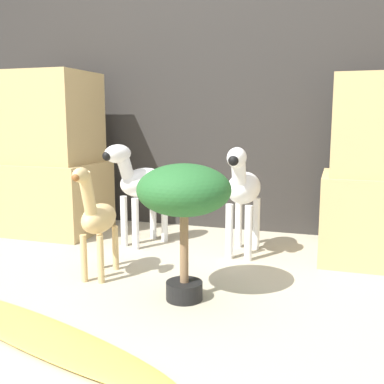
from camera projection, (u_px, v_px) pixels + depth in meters
name	position (u px, v px, depth m)	size (l,w,h in m)	color
ground_plane	(127.00, 308.00, 1.87)	(14.00, 14.00, 0.00)	#B2A88E
wall_back	(220.00, 72.00, 3.10)	(6.40, 0.08, 2.20)	#2D2B28
rock_pillar_left	(49.00, 158.00, 3.08)	(0.70, 0.55, 1.08)	tan
zebra_right	(243.00, 189.00, 2.53)	(0.18, 0.47, 0.63)	white
zebra_left	(140.00, 183.00, 2.74)	(0.32, 0.47, 0.63)	white
giraffe_figurine	(97.00, 218.00, 2.19)	(0.17, 0.40, 0.57)	tan
potted_palm_front	(184.00, 196.00, 1.89)	(0.40, 0.40, 0.59)	black
surfboard	(33.00, 331.00, 1.64)	(1.34, 0.61, 0.07)	gold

